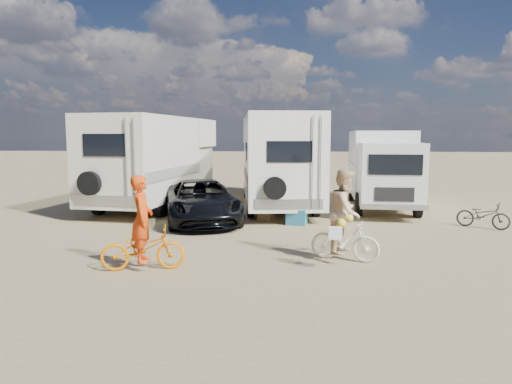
# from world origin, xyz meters

# --- Properties ---
(ground) EXTENTS (140.00, 140.00, 0.00)m
(ground) POSITION_xyz_m (0.00, 0.00, 0.00)
(ground) COLOR #938058
(ground) RESTS_ON ground
(rv_main) EXTENTS (3.52, 8.67, 3.56)m
(rv_main) POSITION_xyz_m (0.01, 7.22, 1.78)
(rv_main) COLOR silver
(rv_main) RESTS_ON ground
(rv_left) EXTENTS (3.56, 8.01, 3.51)m
(rv_left) POSITION_xyz_m (-4.79, 6.79, 1.76)
(rv_left) COLOR silver
(rv_left) RESTS_ON ground
(box_truck) EXTENTS (2.66, 6.53, 2.98)m
(box_truck) POSITION_xyz_m (4.08, 6.88, 1.49)
(box_truck) COLOR silver
(box_truck) RESTS_ON ground
(dark_suv) EXTENTS (3.58, 5.32, 1.36)m
(dark_suv) POSITION_xyz_m (-2.37, 3.64, 0.68)
(dark_suv) COLOR black
(dark_suv) RESTS_ON ground
(bike_man) EXTENTS (1.83, 0.98, 0.91)m
(bike_man) POSITION_xyz_m (-2.52, -1.89, 0.46)
(bike_man) COLOR #DA6B00
(bike_man) RESTS_ON ground
(bike_woman) EXTENTS (1.63, 0.97, 0.94)m
(bike_woman) POSITION_xyz_m (1.78, -0.85, 0.47)
(bike_woman) COLOR beige
(bike_woman) RESTS_ON ground
(rider_man) EXTENTS (0.57, 0.74, 1.82)m
(rider_man) POSITION_xyz_m (-2.52, -1.89, 0.91)
(rider_man) COLOR red
(rider_man) RESTS_ON ground
(rider_woman) EXTENTS (1.00, 1.12, 1.90)m
(rider_woman) POSITION_xyz_m (1.78, -0.85, 0.95)
(rider_woman) COLOR #D4B085
(rider_woman) RESTS_ON ground
(bike_parked) EXTENTS (1.56, 1.28, 0.80)m
(bike_parked) POSITION_xyz_m (6.41, 3.18, 0.40)
(bike_parked) COLOR #272926
(bike_parked) RESTS_ON ground
(cooler) EXTENTS (0.71, 0.58, 0.50)m
(cooler) POSITION_xyz_m (0.76, 3.30, 0.25)
(cooler) COLOR teal
(cooler) RESTS_ON ground
(crate) EXTENTS (0.59, 0.59, 0.37)m
(crate) POSITION_xyz_m (-0.25, 4.08, 0.18)
(crate) COLOR olive
(crate) RESTS_ON ground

